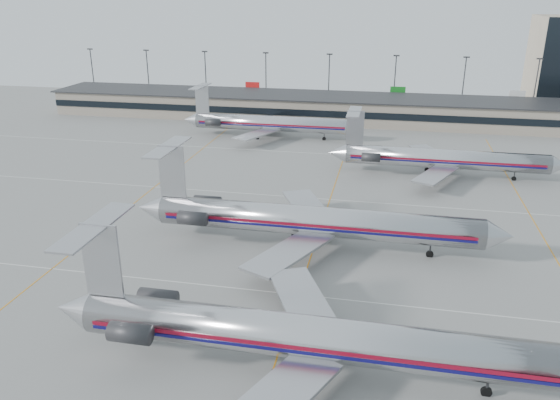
# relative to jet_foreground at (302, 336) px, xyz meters

# --- Properties ---
(ground) EXTENTS (260.00, 260.00, 0.00)m
(ground) POSITION_rel_jet_foreground_xyz_m (-2.50, 2.64, -3.65)
(ground) COLOR gray
(ground) RESTS_ON ground
(apron_markings) EXTENTS (160.00, 0.15, 0.02)m
(apron_markings) POSITION_rel_jet_foreground_xyz_m (-2.50, 12.64, -3.64)
(apron_markings) COLOR silver
(apron_markings) RESTS_ON ground
(terminal) EXTENTS (162.00, 17.00, 6.25)m
(terminal) POSITION_rel_jet_foreground_xyz_m (-2.50, 100.61, -0.49)
(terminal) COLOR gray
(terminal) RESTS_ON ground
(light_mast_row) EXTENTS (163.60, 0.40, 15.28)m
(light_mast_row) POSITION_rel_jet_foreground_xyz_m (-2.50, 114.64, 4.93)
(light_mast_row) COLOR #38383D
(light_mast_row) RESTS_ON ground
(jet_foreground) EXTENTS (48.02, 28.27, 12.57)m
(jet_foreground) POSITION_rel_jet_foreground_xyz_m (0.00, 0.00, 0.00)
(jet_foreground) COLOR silver
(jet_foreground) RESTS_ON ground
(jet_second_row) EXTENTS (48.42, 28.51, 12.67)m
(jet_second_row) POSITION_rel_jet_foreground_xyz_m (-3.41, 24.99, 0.03)
(jet_second_row) COLOR silver
(jet_second_row) RESTS_ON ground
(jet_third_row) EXTENTS (41.42, 25.48, 11.33)m
(jet_third_row) POSITION_rel_jet_foreground_xyz_m (15.22, 58.52, -0.36)
(jet_third_row) COLOR silver
(jet_third_row) RESTS_ON ground
(jet_back_row) EXTENTS (41.52, 25.54, 11.35)m
(jet_back_row) POSITION_rel_jet_foreground_xyz_m (-21.09, 79.56, -0.35)
(jet_back_row) COLOR silver
(jet_back_row) RESTS_ON ground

